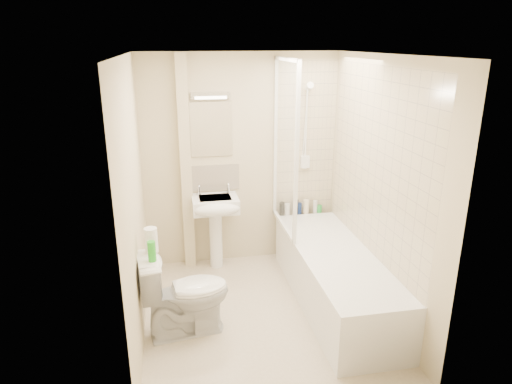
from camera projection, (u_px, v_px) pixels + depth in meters
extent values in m
plane|color=beige|center=(262.00, 314.00, 4.39)|extent=(2.50, 2.50, 0.00)
cube|color=beige|center=(241.00, 161.00, 5.17)|extent=(2.20, 0.02, 2.40)
cube|color=beige|center=(134.00, 205.00, 3.81)|extent=(0.02, 2.50, 2.40)
cube|color=beige|center=(379.00, 189.00, 4.20)|extent=(0.02, 2.50, 2.40)
cube|color=white|center=(263.00, 54.00, 3.63)|extent=(2.20, 2.50, 0.02)
cube|color=beige|center=(305.00, 140.00, 5.22)|extent=(0.70, 0.01, 1.75)
cube|color=beige|center=(376.00, 164.00, 4.21)|extent=(0.01, 2.10, 1.75)
cube|color=beige|center=(186.00, 165.00, 5.01)|extent=(0.12, 0.12, 2.40)
cube|color=beige|center=(213.00, 178.00, 5.16)|extent=(0.60, 0.02, 0.30)
cube|color=white|center=(211.00, 129.00, 4.98)|extent=(0.46, 0.01, 0.60)
cube|color=silver|center=(210.00, 95.00, 4.85)|extent=(0.42, 0.07, 0.07)
cube|color=white|center=(335.00, 278.00, 4.51)|extent=(0.70, 2.10, 0.55)
cube|color=white|center=(336.00, 258.00, 4.44)|extent=(0.56, 1.96, 0.05)
cube|color=white|center=(285.00, 147.00, 4.75)|extent=(0.01, 0.90, 1.80)
cube|color=white|center=(276.00, 139.00, 5.15)|extent=(0.04, 0.04, 1.80)
cube|color=white|center=(297.00, 157.00, 4.33)|extent=(0.04, 0.04, 1.80)
cube|color=white|center=(287.00, 59.00, 4.47)|extent=(0.04, 0.90, 0.04)
cube|color=white|center=(283.00, 225.00, 5.02)|extent=(0.04, 0.90, 0.03)
cylinder|color=white|center=(306.00, 129.00, 5.16)|extent=(0.02, 0.02, 0.90)
cylinder|color=white|center=(305.00, 167.00, 5.31)|extent=(0.05, 0.05, 0.02)
cylinder|color=white|center=(307.00, 89.00, 5.02)|extent=(0.05, 0.05, 0.02)
cylinder|color=white|center=(309.00, 86.00, 4.95)|extent=(0.08, 0.11, 0.11)
cube|color=white|center=(305.00, 162.00, 5.28)|extent=(0.10, 0.05, 0.14)
cylinder|color=white|center=(305.00, 125.00, 5.12)|extent=(0.01, 0.13, 0.84)
cylinder|color=white|center=(216.00, 239.00, 5.23)|extent=(0.15, 0.15, 0.68)
cube|color=white|center=(215.00, 204.00, 5.06)|extent=(0.51, 0.39, 0.16)
ellipsoid|color=white|center=(217.00, 209.00, 4.90)|extent=(0.51, 0.21, 0.16)
cube|color=silver|center=(215.00, 199.00, 5.04)|extent=(0.35, 0.25, 0.04)
cylinder|color=white|center=(199.00, 191.00, 5.10)|extent=(0.03, 0.03, 0.10)
cylinder|color=white|center=(228.00, 189.00, 5.15)|extent=(0.03, 0.03, 0.10)
sphere|color=white|center=(199.00, 186.00, 5.08)|extent=(0.04, 0.04, 0.04)
sphere|color=white|center=(228.00, 185.00, 5.14)|extent=(0.04, 0.04, 0.04)
cylinder|color=black|center=(282.00, 209.00, 5.35)|extent=(0.06, 0.06, 0.16)
cylinder|color=white|center=(287.00, 209.00, 5.37)|extent=(0.06, 0.06, 0.13)
cylinder|color=black|center=(295.00, 207.00, 5.38)|extent=(0.06, 0.06, 0.18)
cylinder|color=navy|center=(299.00, 208.00, 5.39)|extent=(0.06, 0.06, 0.13)
cylinder|color=beige|center=(306.00, 207.00, 5.40)|extent=(0.07, 0.07, 0.17)
cylinder|color=silver|center=(315.00, 207.00, 5.43)|extent=(0.05, 0.05, 0.15)
cylinder|color=green|center=(319.00, 209.00, 5.45)|extent=(0.06, 0.06, 0.09)
imported|color=white|center=(185.00, 293.00, 4.02)|extent=(0.64, 0.89, 0.79)
cylinder|color=white|center=(152.00, 246.00, 3.89)|extent=(0.11, 0.11, 0.11)
cylinder|color=white|center=(151.00, 234.00, 3.85)|extent=(0.11, 0.11, 0.11)
cylinder|color=green|center=(152.00, 251.00, 3.72)|extent=(0.07, 0.07, 0.17)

